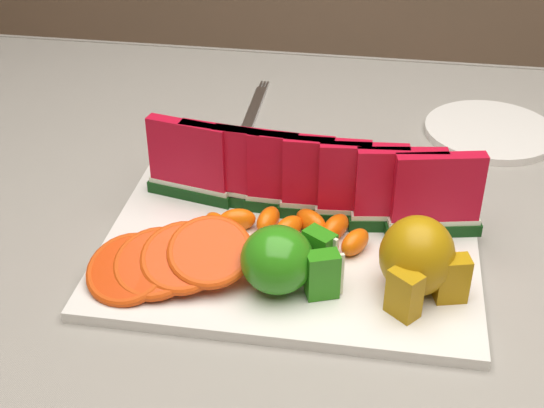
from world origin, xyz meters
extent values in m
cube|color=#432F1A|center=(0.00, 0.00, 0.73)|extent=(1.40, 0.90, 0.03)
cube|color=#432F1A|center=(-0.64, 0.39, 0.36)|extent=(0.06, 0.06, 0.72)
cube|color=gray|center=(0.00, 0.00, 0.75)|extent=(1.52, 1.02, 0.01)
cube|color=gray|center=(0.00, 0.51, 0.66)|extent=(1.52, 0.01, 0.20)
cube|color=silver|center=(-0.04, -0.05, 0.76)|extent=(0.40, 0.30, 0.01)
ellipsoid|color=#24770D|center=(-0.04, -0.13, 0.80)|extent=(0.08, 0.08, 0.07)
cube|color=#24770D|center=(0.00, -0.13, 0.80)|extent=(0.04, 0.03, 0.05)
cube|color=beige|center=(0.01, -0.13, 0.80)|extent=(0.03, 0.01, 0.05)
cube|color=#24770D|center=(0.00, -0.10, 0.80)|extent=(0.04, 0.03, 0.05)
cube|color=beige|center=(0.00, -0.10, 0.80)|extent=(0.03, 0.02, 0.05)
ellipsoid|color=#A66F1D|center=(0.09, -0.11, 0.81)|extent=(0.09, 0.09, 0.08)
cube|color=#A66F1D|center=(0.08, -0.15, 0.79)|extent=(0.04, 0.04, 0.05)
cube|color=#A66F1D|center=(0.13, -0.12, 0.79)|extent=(0.03, 0.03, 0.05)
cylinder|color=silver|center=(0.20, 0.26, 0.76)|extent=(0.21, 0.21, 0.01)
cube|color=silver|center=(-0.14, 0.27, 0.76)|extent=(0.02, 0.17, 0.00)
cube|color=silver|center=(-0.15, 0.36, 0.76)|extent=(0.00, 0.04, 0.00)
cube|color=silver|center=(-0.14, 0.36, 0.76)|extent=(0.00, 0.04, 0.00)
cube|color=silver|center=(-0.14, 0.36, 0.76)|extent=(0.00, 0.04, 0.00)
cube|color=#0F4110|center=(-0.17, 0.02, 0.78)|extent=(0.11, 0.04, 0.01)
cube|color=silver|center=(-0.17, 0.02, 0.79)|extent=(0.10, 0.04, 0.01)
cube|color=#BC1204|center=(-0.17, 0.02, 0.83)|extent=(0.10, 0.04, 0.08)
cube|color=#0F4110|center=(-0.13, 0.02, 0.78)|extent=(0.11, 0.04, 0.01)
cube|color=silver|center=(-0.13, 0.02, 0.79)|extent=(0.10, 0.03, 0.01)
cube|color=#BC1204|center=(-0.13, 0.02, 0.83)|extent=(0.10, 0.03, 0.08)
cube|color=#0F4110|center=(-0.09, 0.01, 0.78)|extent=(0.11, 0.03, 0.01)
cube|color=silver|center=(-0.09, 0.01, 0.79)|extent=(0.10, 0.03, 0.01)
cube|color=#BC1204|center=(-0.09, 0.01, 0.83)|extent=(0.10, 0.02, 0.08)
cube|color=#0F4110|center=(-0.05, 0.01, 0.78)|extent=(0.11, 0.02, 0.01)
cube|color=silver|center=(-0.05, 0.01, 0.79)|extent=(0.10, 0.02, 0.01)
cube|color=#BC1204|center=(-0.05, 0.01, 0.83)|extent=(0.10, 0.02, 0.08)
cube|color=#0F4110|center=(-0.01, 0.00, 0.78)|extent=(0.11, 0.02, 0.01)
cube|color=silver|center=(-0.01, 0.00, 0.79)|extent=(0.10, 0.02, 0.01)
cube|color=#BC1204|center=(-0.01, 0.00, 0.83)|extent=(0.10, 0.02, 0.08)
cube|color=#0F4110|center=(0.03, 0.00, 0.78)|extent=(0.11, 0.03, 0.01)
cube|color=silver|center=(0.03, 0.00, 0.79)|extent=(0.10, 0.03, 0.01)
cube|color=#BC1204|center=(0.03, 0.00, 0.83)|extent=(0.10, 0.02, 0.08)
cube|color=#0F4110|center=(0.07, -0.01, 0.78)|extent=(0.11, 0.04, 0.01)
cube|color=silver|center=(0.07, -0.01, 0.79)|extent=(0.10, 0.03, 0.01)
cube|color=#BC1204|center=(0.07, -0.01, 0.83)|extent=(0.10, 0.03, 0.08)
cube|color=#0F4110|center=(0.11, -0.01, 0.78)|extent=(0.11, 0.04, 0.01)
cube|color=silver|center=(0.11, -0.01, 0.79)|extent=(0.10, 0.04, 0.01)
cube|color=#BC1204|center=(0.11, -0.01, 0.83)|extent=(0.10, 0.04, 0.08)
cylinder|color=#D74606|center=(-0.19, -0.14, 0.79)|extent=(0.09, 0.09, 0.03)
torus|color=red|center=(-0.19, -0.14, 0.79)|extent=(0.10, 0.10, 0.04)
cylinder|color=#D74606|center=(-0.16, -0.14, 0.79)|extent=(0.08, 0.08, 0.03)
torus|color=red|center=(-0.16, -0.14, 0.79)|extent=(0.09, 0.09, 0.04)
cylinder|color=#D74606|center=(-0.14, -0.13, 0.80)|extent=(0.08, 0.08, 0.03)
torus|color=red|center=(-0.14, -0.13, 0.80)|extent=(0.09, 0.09, 0.04)
cylinder|color=#D74606|center=(-0.11, -0.12, 0.80)|extent=(0.09, 0.09, 0.03)
torus|color=red|center=(-0.11, -0.12, 0.80)|extent=(0.10, 0.10, 0.04)
cylinder|color=#D74606|center=(-0.15, 0.08, 0.78)|extent=(0.08, 0.08, 0.03)
torus|color=red|center=(-0.15, 0.08, 0.78)|extent=(0.09, 0.08, 0.03)
cylinder|color=#D74606|center=(-0.10, 0.08, 0.79)|extent=(0.08, 0.08, 0.03)
torus|color=red|center=(-0.10, 0.08, 0.79)|extent=(0.09, 0.09, 0.03)
cylinder|color=#D74606|center=(-0.05, 0.08, 0.79)|extent=(0.09, 0.09, 0.03)
torus|color=red|center=(-0.05, 0.08, 0.79)|extent=(0.10, 0.10, 0.03)
cylinder|color=#D74606|center=(0.00, 0.08, 0.79)|extent=(0.09, 0.09, 0.03)
torus|color=red|center=(0.00, 0.08, 0.79)|extent=(0.10, 0.10, 0.03)
cylinder|color=#D74606|center=(0.05, 0.08, 0.80)|extent=(0.10, 0.10, 0.03)
torus|color=red|center=(0.05, 0.08, 0.80)|extent=(0.11, 0.11, 0.03)
ellipsoid|color=#E94D20|center=(-0.12, -0.05, 0.78)|extent=(0.04, 0.05, 0.03)
ellipsoid|color=#E94D20|center=(-0.10, -0.04, 0.78)|extent=(0.05, 0.03, 0.03)
ellipsoid|color=#E94D20|center=(-0.07, -0.03, 0.78)|extent=(0.03, 0.05, 0.03)
ellipsoid|color=#E94D20|center=(-0.04, -0.04, 0.78)|extent=(0.04, 0.05, 0.03)
ellipsoid|color=#E94D20|center=(-0.02, -0.03, 0.78)|extent=(0.05, 0.04, 0.03)
ellipsoid|color=#E94D20|center=(0.00, -0.06, 0.78)|extent=(0.05, 0.04, 0.03)
ellipsoid|color=#E94D20|center=(0.01, -0.03, 0.78)|extent=(0.04, 0.05, 0.03)
ellipsoid|color=#E94D20|center=(0.03, -0.06, 0.78)|extent=(0.04, 0.05, 0.03)
camera|label=1|loc=(0.05, -0.71, 1.25)|focal=50.00mm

